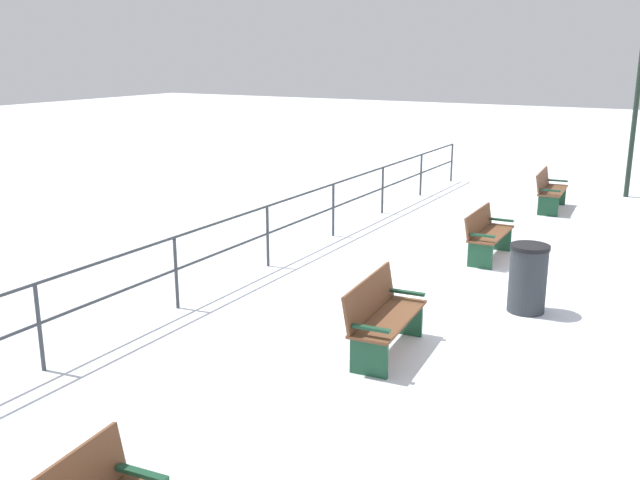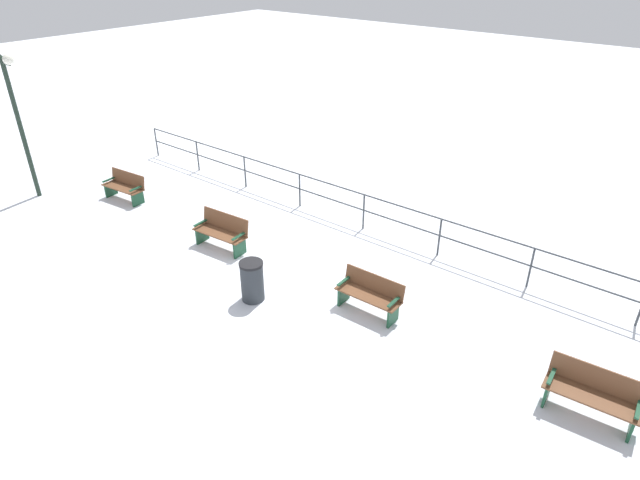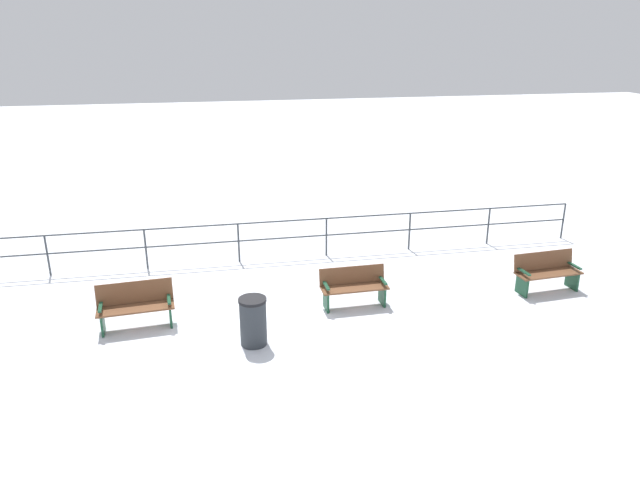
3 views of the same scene
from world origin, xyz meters
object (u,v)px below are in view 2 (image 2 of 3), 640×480
Objects in this scene: bench_nearest at (125,186)px; trash_bin at (252,281)px; bench_third at (370,294)px; bench_second at (222,231)px; bench_fourth at (593,394)px; lamppost_near at (13,99)px.

trash_bin is at bearing 73.30° from bench_nearest.
bench_second is at bearing -90.29° from bench_third.
bench_nearest is 1.01× the size of bench_third.
lamppost_near is at bearing -89.41° from bench_fourth.
trash_bin is (-0.23, 9.53, -2.65)m from lamppost_near.
lamppost_near is 4.53× the size of trash_bin.
bench_third is 0.94× the size of bench_fourth.
bench_nearest is at bearing -96.85° from bench_second.
bench_second is 0.99× the size of bench_fourth.
trash_bin is (1.18, -7.06, 0.02)m from bench_fourth.
trash_bin is at bearing -62.75° from bench_third.
bench_fourth is 1.63× the size of trash_bin.
bench_nearest is at bearing -91.82° from bench_third.
bench_third is 1.53× the size of trash_bin.
lamppost_near is at bearing -62.77° from bench_nearest.
bench_fourth is (0.19, 14.10, 0.03)m from bench_nearest.
bench_second is at bearing 101.30° from lamppost_near.
bench_second is 0.36× the size of lamppost_near.
bench_third is 4.69m from bench_fourth.
lamppost_near is at bearing -88.61° from trash_bin.
lamppost_near is (1.44, -7.19, 2.66)m from bench_second.
bench_second reaches higher than bench_fourth.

